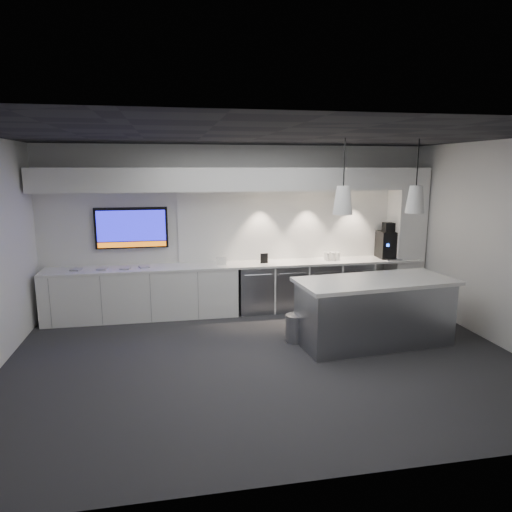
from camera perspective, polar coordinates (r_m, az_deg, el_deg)
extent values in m
plane|color=#2A2A2D|center=(6.44, 1.23, -12.81)|extent=(7.00, 7.00, 0.00)
plane|color=black|center=(5.91, 1.35, 14.87)|extent=(7.00, 7.00, 0.00)
plane|color=white|center=(8.43, -2.24, 3.48)|extent=(7.00, 0.00, 7.00)
plane|color=white|center=(3.66, 9.49, -6.65)|extent=(7.00, 0.00, 7.00)
plane|color=white|center=(7.54, 28.32, 1.28)|extent=(0.00, 7.00, 7.00)
cube|color=white|center=(8.22, -1.88, -1.10)|extent=(6.80, 0.65, 0.04)
cube|color=white|center=(8.25, -14.00, -4.60)|extent=(3.30, 0.63, 0.86)
cube|color=gray|center=(8.36, -0.16, -4.08)|extent=(0.60, 0.61, 0.85)
cube|color=gray|center=(8.50, 4.03, -3.87)|extent=(0.60, 0.61, 0.85)
cube|color=gray|center=(8.68, 8.07, -3.64)|extent=(0.60, 0.61, 0.85)
cube|color=gray|center=(8.89, 11.92, -3.41)|extent=(0.60, 0.61, 0.85)
cube|color=white|center=(8.66, 5.67, 3.97)|extent=(4.60, 0.03, 1.30)
cube|color=white|center=(8.06, -1.97, 9.56)|extent=(6.90, 0.60, 0.40)
cube|color=white|center=(9.21, 18.19, 2.32)|extent=(0.55, 0.55, 2.60)
cube|color=black|center=(8.31, -15.29, 3.41)|extent=(1.25, 0.06, 0.72)
cube|color=#1412AE|center=(8.27, -15.32, 3.65)|extent=(1.17, 0.00, 0.54)
cube|color=#D7620C|center=(8.32, -15.21, 1.40)|extent=(1.17, 0.00, 0.09)
cube|color=gray|center=(7.07, 14.52, -6.95)|extent=(2.28, 1.09, 0.93)
cube|color=white|center=(6.94, 14.72, -3.08)|extent=(2.40, 1.21, 0.06)
cylinder|color=gray|center=(7.02, 4.93, -8.97)|extent=(0.31, 0.31, 0.42)
cube|color=black|center=(9.07, 16.18, 1.39)|extent=(0.40, 0.45, 0.51)
cube|color=black|center=(9.02, 16.29, 3.51)|extent=(0.22, 0.22, 0.17)
cube|color=gray|center=(8.91, 16.76, -0.38)|extent=(0.29, 0.22, 0.03)
cube|color=black|center=(8.23, 1.02, -0.29)|extent=(0.14, 0.03, 0.18)
cube|color=white|center=(8.12, -4.35, -0.62)|extent=(0.18, 0.03, 0.14)
cube|color=#A4A4A4|center=(8.24, -21.57, -1.61)|extent=(0.20, 0.20, 0.02)
cube|color=#A4A4A4|center=(8.14, -18.68, -1.56)|extent=(0.18, 0.18, 0.02)
cube|color=#A4A4A4|center=(8.09, -16.01, -1.49)|extent=(0.19, 0.19, 0.02)
cube|color=#A4A4A4|center=(8.11, -13.81, -1.34)|extent=(0.20, 0.20, 0.02)
cone|color=white|center=(6.54, 10.81, 6.85)|extent=(0.28, 0.28, 0.40)
cylinder|color=black|center=(6.52, 10.99, 11.66)|extent=(0.02, 0.02, 0.70)
cone|color=white|center=(7.02, 19.31, 6.70)|extent=(0.28, 0.28, 0.40)
cylinder|color=black|center=(7.00, 19.59, 11.18)|extent=(0.02, 0.02, 0.70)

